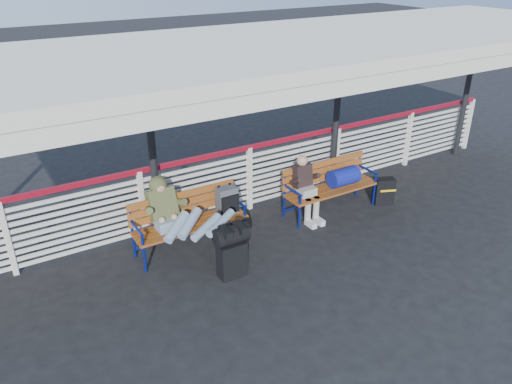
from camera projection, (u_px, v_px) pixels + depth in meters
ground at (312, 257)px, 7.76m from camera, size 60.00×60.00×0.00m
fence at (249, 176)px, 8.93m from camera, size 12.08×0.08×1.24m
canopy at (285, 48)px, 7.09m from camera, size 12.60×3.60×3.16m
luggage_stack at (232, 249)px, 7.12m from camera, size 0.50×0.28×0.83m
bench_left at (200, 211)px, 7.85m from camera, size 1.80×0.56×0.92m
bench_right at (336, 180)px, 8.95m from camera, size 1.80×0.56×0.92m
traveler_man at (189, 220)px, 7.38m from camera, size 0.94×1.64×0.77m
companion_person at (306, 188)px, 8.63m from camera, size 0.32×0.66×1.15m
suitcase_side at (384, 191)px, 9.29m from camera, size 0.41×0.34×0.50m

